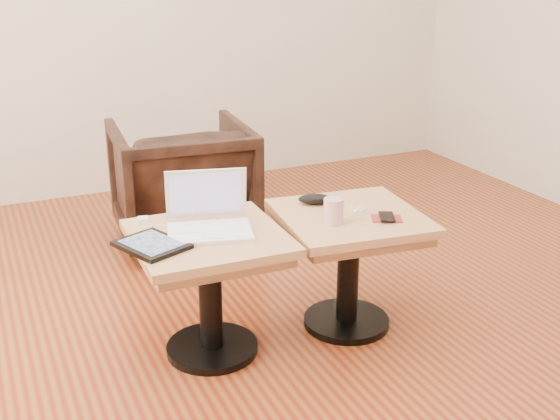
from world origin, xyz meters
name	(u,v)px	position (x,y,z in m)	size (l,w,h in m)	color
side_table_left	(209,264)	(-0.31, 0.09, 0.38)	(0.57, 0.57, 0.51)	black
side_table_right	(349,242)	(0.28, 0.06, 0.38)	(0.61, 0.61, 0.51)	black
laptop	(208,219)	(-0.30, 0.12, 0.55)	(0.37, 0.33, 0.22)	white
tablet	(152,245)	(-0.53, 0.05, 0.51)	(0.27, 0.30, 0.02)	black
charging_adapter	(143,220)	(-0.51, 0.30, 0.52)	(0.04, 0.04, 0.02)	white
glasses_case	(315,199)	(0.20, 0.22, 0.53)	(0.14, 0.06, 0.04)	black
striped_cup	(334,211)	(0.17, -0.01, 0.56)	(0.08, 0.08, 0.10)	#BA4D6E
earbuds_tangle	(359,209)	(0.33, 0.07, 0.51)	(0.07, 0.06, 0.01)	white
phone_on_sleeve	(387,218)	(0.38, -0.06, 0.51)	(0.14, 0.12, 0.01)	maroon
armchair	(182,182)	(-0.07, 1.26, 0.33)	(0.70, 0.72, 0.66)	black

